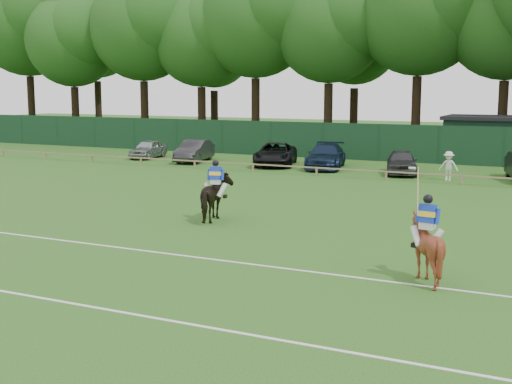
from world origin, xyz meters
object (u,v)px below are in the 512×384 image
Objects in this scene: sedan_grey at (194,151)px; utility_shed at (510,139)px; sedan_silver at (148,149)px; hatch_grey at (402,162)px; sedan_navy at (326,156)px; suv_black at (275,154)px; horse_chestnut at (426,248)px; spectator_left at (449,166)px; horse_dark at (216,198)px.

utility_shed is (18.92, 8.86, 0.81)m from sedan_grey.
hatch_grey reaches higher than sedan_silver.
suv_black is at bearing 167.00° from sedan_navy.
sedan_silver is 0.73× the size of sedan_navy.
sedan_grey reaches higher than suv_black.
sedan_navy is at bearing -139.11° from utility_shed.
sedan_silver is 0.45× the size of utility_shed.
horse_chestnut is 19.94m from spectator_left.
horse_dark is at bearing -106.62° from utility_shed.
spectator_left reaches higher than sedan_silver.
sedan_navy is at bearing -17.54° from suv_black.
sedan_grey is at bearing 162.79° from hatch_grey.
sedan_navy is at bearing -54.72° from horse_chestnut.
hatch_grey is 2.64× the size of spectator_left.
horse_dark reaches higher than spectator_left.
sedan_grey is (-11.20, 17.02, -0.15)m from horse_dark.
horse_dark is 1.33× the size of spectator_left.
sedan_silver is at bearing -64.34° from horse_dark.
spectator_left is at bearing -44.06° from hatch_grey.
horse_chestnut is at bearing 137.03° from horse_dark.
sedan_navy reaches higher than suv_black.
spectator_left is at bearing -19.00° from sedan_grey.
horse_dark is 16.90m from hatch_grey.
sedan_navy is at bearing -9.07° from sedan_silver.
utility_shed reaches higher than hatch_grey.
suv_black is 3.30× the size of spectator_left.
hatch_grey is (2.85, 16.66, -0.17)m from horse_dark.
utility_shed is (4.87, 9.22, 0.83)m from hatch_grey.
suv_black is 15.67m from utility_shed.
spectator_left is at bearing -29.59° from sedan_navy.
sedan_navy reaches higher than hatch_grey.
horse_dark is 27.01m from utility_shed.
sedan_silver is at bearing 159.27° from sedan_grey.
horse_chestnut is at bearing -87.95° from utility_shed.
horse_dark is 20.38m from sedan_grey.
utility_shed reaches higher than suv_black.
spectator_left reaches higher than hatch_grey.
sedan_grey is 0.85× the size of sedan_navy.
horse_chestnut is 26.25m from suv_black.
hatch_grey is 10.46m from utility_shed.
horse_chestnut is 0.46× the size of sedan_silver.
hatch_grey is at bearing 147.57° from spectator_left.
sedan_grey reaches higher than hatch_grey.
sedan_silver is at bearing 161.25° from hatch_grey.
horse_chestnut is 1.10× the size of spectator_left.
suv_black is 3.40m from sedan_navy.
horse_dark is 16.15m from spectator_left.
horse_dark reaches higher than sedan_navy.
spectator_left is (-3.05, 19.70, -0.08)m from horse_chestnut.
hatch_grey is at bearing -11.26° from sedan_silver.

